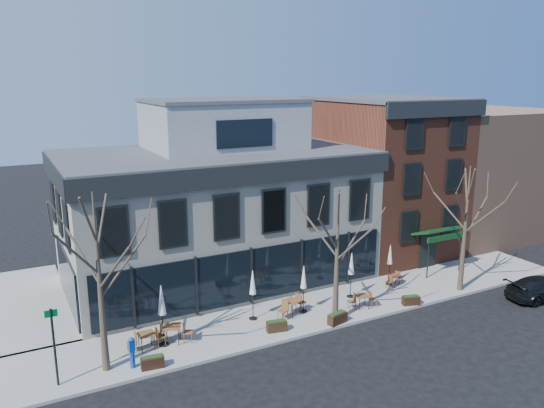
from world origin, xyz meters
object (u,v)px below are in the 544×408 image
parked_sedan (543,288)px  umbrella_0 (162,303)px  call_box (132,351)px  cafe_set_0 (146,339)px

parked_sedan → umbrella_0: size_ratio=1.50×
umbrella_0 → call_box: bearing=-143.4°
parked_sedan → cafe_set_0: 22.38m
call_box → cafe_set_0: bearing=53.9°
cafe_set_0 → parked_sedan: bearing=-11.9°
parked_sedan → call_box: 23.11m
parked_sedan → call_box: call_box is taller
parked_sedan → cafe_set_0: bearing=85.6°
call_box → cafe_set_0: call_box is taller
umbrella_0 → parked_sedan: bearing=-12.3°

